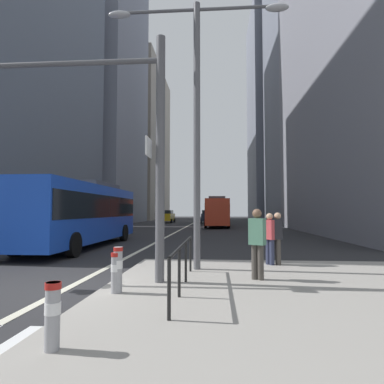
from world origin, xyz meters
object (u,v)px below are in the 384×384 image
object	(u,v)px
car_receding_near	(207,216)
bollard_left	(53,312)
pedestrian_far	(257,240)
bollard_right	(118,267)
street_lamp_post	(197,96)
car_oncoming_mid	(167,216)
pedestrian_walking	(278,236)
traffic_signal_gantry	(66,118)
city_bus_blue_oncoming	(82,211)
bollard_back	(116,270)
pedestrian_waiting	(270,236)
city_bus_red_receding	(217,211)
city_bus_red_distant	(216,211)

from	to	relation	value
car_receding_near	bollard_left	world-z (taller)	car_receding_near
pedestrian_far	bollard_right	bearing A→B (deg)	-153.08
street_lamp_post	bollard_left	size ratio (longest dim) A/B	9.81
car_oncoming_mid	pedestrian_walking	world-z (taller)	car_oncoming_mid
traffic_signal_gantry	bollard_right	xyz separation A→B (m)	(1.68, -1.06, -3.48)
city_bus_blue_oncoming	bollard_back	world-z (taller)	city_bus_blue_oncoming
city_bus_blue_oncoming	pedestrian_far	distance (m)	11.23
bollard_right	bollard_back	distance (m)	0.08
bollard_back	pedestrian_walking	bearing A→B (deg)	44.24
city_bus_blue_oncoming	pedestrian_waiting	xyz separation A→B (m)	(8.53, -5.68, -0.79)
city_bus_red_receding	pedestrian_far	distance (m)	30.15
bollard_back	pedestrian_walking	xyz separation A→B (m)	(4.02, 3.91, 0.44)
city_bus_red_distant	street_lamp_post	size ratio (longest dim) A/B	1.43
car_oncoming_mid	city_bus_red_distant	bearing A→B (deg)	48.84
pedestrian_walking	pedestrian_far	size ratio (longest dim) A/B	0.94
city_bus_red_receding	car_receding_near	bearing A→B (deg)	97.22
bollard_left	pedestrian_walking	bearing A→B (deg)	59.66
city_bus_blue_oncoming	pedestrian_waiting	world-z (taller)	city_bus_blue_oncoming
car_receding_near	pedestrian_waiting	world-z (taller)	car_receding_near
bollard_right	pedestrian_waiting	distance (m)	5.37
city_bus_red_distant	bollard_back	size ratio (longest dim) A/B	13.89
street_lamp_post	bollard_back	bearing A→B (deg)	-117.45
city_bus_red_distant	bollard_left	distance (m)	55.77
car_oncoming_mid	pedestrian_waiting	bearing A→B (deg)	-76.87
traffic_signal_gantry	car_oncoming_mid	bearing A→B (deg)	95.32
city_bus_blue_oncoming	bollard_right	bearing A→B (deg)	-63.18
bollard_left	pedestrian_far	bearing A→B (deg)	55.47
bollard_right	bollard_left	bearing A→B (deg)	-89.04
bollard_back	car_oncoming_mid	bearing A→B (deg)	97.28
city_bus_red_distant	bollard_right	distance (m)	52.96
car_oncoming_mid	pedestrian_walking	bearing A→B (deg)	-76.51
bollard_left	pedestrian_walking	distance (m)	7.79
bollard_back	pedestrian_waiting	xyz separation A→B (m)	(3.76, 3.87, 0.43)
city_bus_red_receding	street_lamp_post	bearing A→B (deg)	-91.07
city_bus_red_receding	pedestrian_walking	world-z (taller)	city_bus_red_receding
city_bus_red_receding	bollard_right	world-z (taller)	city_bus_red_receding
car_receding_near	pedestrian_walking	world-z (taller)	car_receding_near
city_bus_red_distant	car_receding_near	size ratio (longest dim) A/B	2.52
city_bus_red_distant	pedestrian_waiting	world-z (taller)	city_bus_red_distant
car_receding_near	bollard_right	bearing A→B (deg)	-90.71
street_lamp_post	bollard_left	world-z (taller)	street_lamp_post
city_bus_blue_oncoming	street_lamp_post	size ratio (longest dim) A/B	1.38
street_lamp_post	bollard_left	bearing A→B (deg)	-103.96
car_receding_near	traffic_signal_gantry	distance (m)	42.37
car_oncoming_mid	street_lamp_post	bearing A→B (deg)	-80.16
bollard_right	pedestrian_walking	world-z (taller)	pedestrian_walking
city_bus_red_receding	street_lamp_post	distance (m)	28.99
city_bus_red_receding	pedestrian_far	world-z (taller)	city_bus_red_receding
bollard_left	pedestrian_walking	world-z (taller)	pedestrian_walking
traffic_signal_gantry	pedestrian_walking	bearing A→B (deg)	26.60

